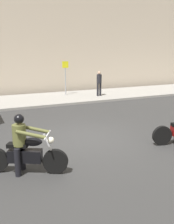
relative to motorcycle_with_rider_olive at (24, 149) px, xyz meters
name	(u,v)px	position (x,y,z in m)	size (l,w,h in m)	color
ground_plane	(87,138)	(2.56, 1.76, -0.65)	(80.00, 80.00, 0.00)	#2D2D2D
sidewalk_slab	(35,100)	(2.56, 9.76, -0.58)	(40.00, 4.40, 0.14)	gray
motorcycle_with_rider_olive	(24,149)	(0.00, 0.00, 0.00)	(2.01, 1.17, 1.57)	black
street_sign_post	(65,74)	(4.93, 10.40, 0.93)	(0.44, 0.08, 2.35)	gray
pedestrian_bystander	(99,82)	(6.86, 9.06, 0.47)	(0.34, 0.34, 1.67)	black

